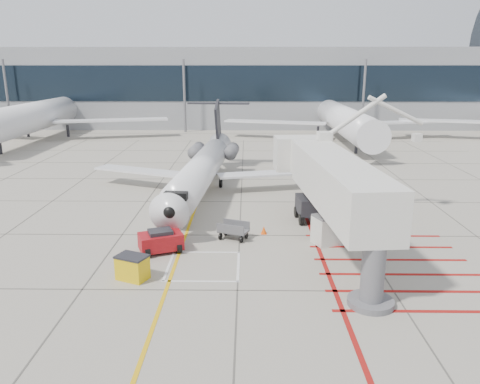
{
  "coord_description": "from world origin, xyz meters",
  "views": [
    {
      "loc": [
        0.44,
        -25.78,
        11.21
      ],
      "look_at": [
        0.0,
        6.0,
        2.5
      ],
      "focal_mm": 35.0,
      "sensor_mm": 36.0,
      "label": 1
    }
  ],
  "objects_px": {
    "regional_jet": "(197,159)",
    "jet_bridge": "(337,192)",
    "pushback_tug": "(161,240)",
    "spill_bin": "(132,267)"
  },
  "relations": [
    {
      "from": "regional_jet",
      "to": "jet_bridge",
      "type": "relative_size",
      "value": 1.45
    },
    {
      "from": "regional_jet",
      "to": "jet_bridge",
      "type": "distance_m",
      "value": 14.51
    },
    {
      "from": "regional_jet",
      "to": "pushback_tug",
      "type": "distance_m",
      "value": 11.43
    },
    {
      "from": "regional_jet",
      "to": "spill_bin",
      "type": "xyz_separation_m",
      "value": [
        -2.0,
        -14.81,
        -2.98
      ]
    },
    {
      "from": "pushback_tug",
      "to": "regional_jet",
      "type": "bearing_deg",
      "value": 61.75
    },
    {
      "from": "regional_jet",
      "to": "jet_bridge",
      "type": "height_order",
      "value": "jet_bridge"
    },
    {
      "from": "jet_bridge",
      "to": "spill_bin",
      "type": "bearing_deg",
      "value": -166.35
    },
    {
      "from": "regional_jet",
      "to": "spill_bin",
      "type": "relative_size",
      "value": 17.73
    },
    {
      "from": "jet_bridge",
      "to": "spill_bin",
      "type": "height_order",
      "value": "jet_bridge"
    },
    {
      "from": "pushback_tug",
      "to": "spill_bin",
      "type": "relative_size",
      "value": 1.63
    }
  ]
}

